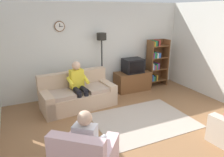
# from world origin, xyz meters

# --- Properties ---
(ground_plane) EXTENTS (12.00, 12.00, 0.00)m
(ground_plane) POSITION_xyz_m (0.00, 0.00, 0.00)
(ground_plane) COLOR #8C603D
(back_wall_assembly) EXTENTS (6.20, 0.17, 2.70)m
(back_wall_assembly) POSITION_xyz_m (-0.00, 2.66, 1.35)
(back_wall_assembly) COLOR silver
(back_wall_assembly) RESTS_ON ground_plane
(couch) EXTENTS (1.97, 1.05, 0.90)m
(couch) POSITION_xyz_m (-0.92, 1.78, 0.31)
(couch) COLOR tan
(couch) RESTS_ON ground_plane
(tv_stand) EXTENTS (1.10, 0.56, 0.59)m
(tv_stand) POSITION_xyz_m (1.01, 2.25, 0.30)
(tv_stand) COLOR brown
(tv_stand) RESTS_ON ground_plane
(tv) EXTENTS (0.60, 0.49, 0.44)m
(tv) POSITION_xyz_m (1.01, 2.23, 0.81)
(tv) COLOR black
(tv) RESTS_ON tv_stand
(bookshelf) EXTENTS (0.68, 0.36, 1.55)m
(bookshelf) POSITION_xyz_m (1.95, 2.32, 0.81)
(bookshelf) COLOR brown
(bookshelf) RESTS_ON ground_plane
(floor_lamp) EXTENTS (0.28, 0.28, 1.85)m
(floor_lamp) POSITION_xyz_m (0.02, 2.35, 1.45)
(floor_lamp) COLOR black
(floor_lamp) RESTS_ON ground_plane
(area_rug) EXTENTS (2.20, 1.70, 0.01)m
(area_rug) POSITION_xyz_m (0.24, 0.38, 0.01)
(area_rug) COLOR #AD9E8E
(area_rug) RESTS_ON ground_plane
(person_on_couch) EXTENTS (0.54, 0.56, 1.24)m
(person_on_couch) POSITION_xyz_m (-0.92, 1.67, 0.70)
(person_on_couch) COLOR yellow
(person_on_couch) RESTS_ON ground_plane
(person_in_left_armchair) EXTENTS (0.63, 0.64, 1.12)m
(person_in_left_armchair) POSITION_xyz_m (-1.47, -0.69, 0.60)
(person_in_left_armchair) COLOR silver
(person_in_left_armchair) RESTS_ON ground_plane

